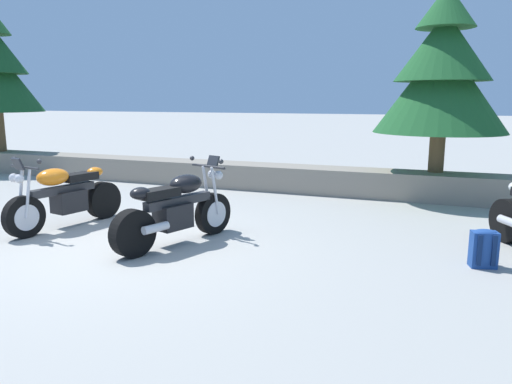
{
  "coord_description": "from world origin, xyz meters",
  "views": [
    {
      "loc": [
        4.07,
        -5.38,
        2.0
      ],
      "look_at": [
        1.55,
        1.2,
        0.65
      ],
      "focal_mm": 34.2,
      "sensor_mm": 36.0,
      "label": 1
    }
  ],
  "objects_px": {
    "motorcycle_black_centre": "(177,210)",
    "rider_backpack": "(484,247)",
    "pine_tree_mid_left": "(442,72)",
    "motorcycle_orange_near_left": "(64,197)"
  },
  "relations": [
    {
      "from": "motorcycle_orange_near_left",
      "to": "motorcycle_black_centre",
      "type": "relative_size",
      "value": 1.03
    },
    {
      "from": "rider_backpack",
      "to": "pine_tree_mid_left",
      "type": "distance_m",
      "value": 4.77
    },
    {
      "from": "rider_backpack",
      "to": "pine_tree_mid_left",
      "type": "relative_size",
      "value": 0.13
    },
    {
      "from": "motorcycle_orange_near_left",
      "to": "motorcycle_black_centre",
      "type": "bearing_deg",
      "value": -4.15
    },
    {
      "from": "motorcycle_black_centre",
      "to": "rider_backpack",
      "type": "xyz_separation_m",
      "value": [
        3.92,
        0.48,
        -0.24
      ]
    },
    {
      "from": "motorcycle_orange_near_left",
      "to": "motorcycle_black_centre",
      "type": "height_order",
      "value": "same"
    },
    {
      "from": "rider_backpack",
      "to": "pine_tree_mid_left",
      "type": "height_order",
      "value": "pine_tree_mid_left"
    },
    {
      "from": "pine_tree_mid_left",
      "to": "motorcycle_orange_near_left",
      "type": "bearing_deg",
      "value": -140.31
    },
    {
      "from": "motorcycle_black_centre",
      "to": "rider_backpack",
      "type": "height_order",
      "value": "motorcycle_black_centre"
    },
    {
      "from": "motorcycle_black_centre",
      "to": "pine_tree_mid_left",
      "type": "xyz_separation_m",
      "value": [
        3.28,
        4.62,
        2.03
      ]
    }
  ]
}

